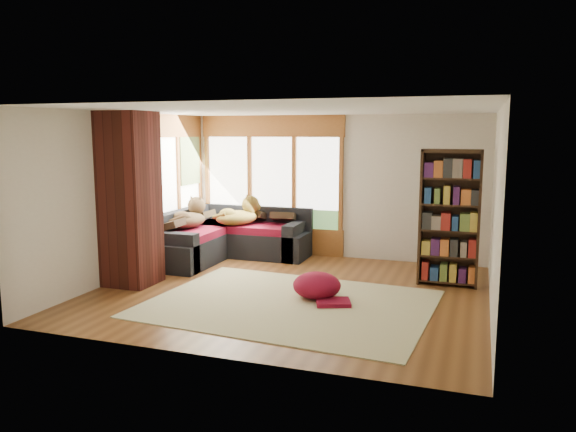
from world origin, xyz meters
The scene contains 17 objects.
floor centered at (0.00, 0.00, 0.00)m, with size 5.50×5.50×0.00m, color brown.
ceiling centered at (0.00, 0.00, 2.60)m, with size 5.50×5.50×0.00m, color white.
wall_back centered at (0.00, 2.50, 1.30)m, with size 5.50×0.04×2.60m, color silver.
wall_front centered at (0.00, -2.50, 1.30)m, with size 5.50×0.04×2.60m, color silver.
wall_left centered at (-2.75, 0.00, 1.30)m, with size 0.04×5.00×2.60m, color silver.
wall_right centered at (2.75, 0.00, 1.30)m, with size 0.04×5.00×2.60m, color silver.
windows_back centered at (-1.20, 2.47, 1.35)m, with size 2.82×0.10×1.90m.
windows_left centered at (-2.72, 1.20, 1.35)m, with size 0.10×2.62×1.90m.
roller_blind centered at (-2.69, 2.03, 1.75)m, with size 0.03×0.72×0.90m, color #718A50.
brick_chimney centered at (-2.40, -0.35, 1.30)m, with size 0.70×0.70×2.60m, color #471914.
sectional_sofa centered at (-1.95, 1.70, 0.30)m, with size 2.20×2.20×0.80m.
area_rug centered at (0.20, -0.54, 0.01)m, with size 3.69×2.82×0.01m, color white.
bookshelf centered at (2.14, 1.14, 1.02)m, with size 0.88×0.29×2.05m.
pouf centered at (0.47, -0.16, 0.19)m, with size 0.67×0.67×0.36m, color maroon.
dog_tan centered at (-1.61, 1.90, 0.77)m, with size 0.91×0.94×0.46m.
dog_brindle centered at (-2.35, 1.36, 0.77)m, with size 0.59×0.89×0.47m.
throw_pillows centered at (-1.86, 1.75, 0.77)m, with size 1.98×1.68×0.45m.
Camera 1 is at (2.56, -7.45, 2.31)m, focal length 35.00 mm.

